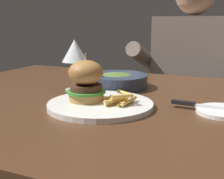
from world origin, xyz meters
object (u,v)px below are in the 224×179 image
(diner_person, at_px, (190,101))
(table_knife, at_px, (203,105))
(main_plate, at_px, (100,105))
(burger_sandwich, at_px, (86,81))
(soup_bowl, at_px, (117,80))
(bread_plate, at_px, (223,111))
(wine_glass, at_px, (75,52))

(diner_person, bearing_deg, table_knife, -77.71)
(main_plate, relative_size, burger_sandwich, 2.19)
(main_plate, height_order, soup_bowl, soup_bowl)
(bread_plate, xyz_separation_m, diner_person, (-0.21, 0.76, -0.18))
(table_knife, bearing_deg, main_plate, -162.19)
(burger_sandwich, height_order, soup_bowl, burger_sandwich)
(wine_glass, bearing_deg, main_plate, -42.23)
(table_knife, bearing_deg, bread_plate, -2.68)
(burger_sandwich, bearing_deg, table_knife, 15.38)
(soup_bowl, distance_m, diner_person, 0.64)
(wine_glass, height_order, bread_plate, wine_glass)
(burger_sandwich, bearing_deg, wine_glass, 129.38)
(bread_plate, distance_m, table_knife, 0.05)
(soup_bowl, bearing_deg, wine_glass, -137.42)
(burger_sandwich, height_order, wine_glass, wine_glass)
(table_knife, height_order, diner_person, diner_person)
(main_plate, bearing_deg, table_knife, 17.81)
(main_plate, bearing_deg, wine_glass, 137.77)
(burger_sandwich, height_order, diner_person, diner_person)
(table_knife, relative_size, diner_person, 0.17)
(burger_sandwich, distance_m, soup_bowl, 0.25)
(soup_bowl, height_order, diner_person, diner_person)
(bread_plate, height_order, soup_bowl, soup_bowl)
(wine_glass, relative_size, table_knife, 0.83)
(wine_glass, bearing_deg, table_knife, -9.38)
(main_plate, distance_m, diner_person, 0.86)
(bread_plate, height_order, table_knife, table_knife)
(main_plate, relative_size, soup_bowl, 1.32)
(table_knife, bearing_deg, diner_person, 102.29)
(table_knife, bearing_deg, wine_glass, 170.62)
(burger_sandwich, bearing_deg, main_plate, -0.10)
(main_plate, xyz_separation_m, bread_plate, (0.30, 0.08, -0.00))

